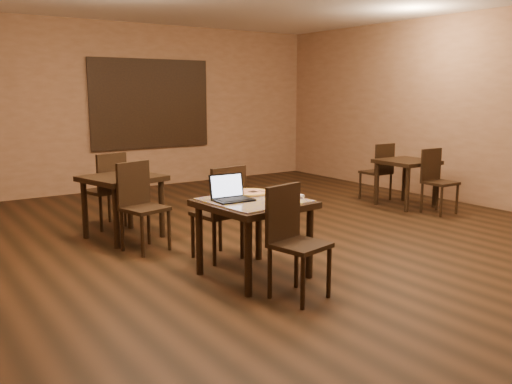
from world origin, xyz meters
TOP-DOWN VIEW (x-y plane):
  - ground at (0.00, 0.00)m, footprint 10.00×10.00m
  - wall_back at (0.00, 5.00)m, footprint 8.00×0.02m
  - wall_right at (4.00, 0.00)m, footprint 0.02×10.00m
  - mural at (0.50, 4.96)m, footprint 2.34×0.05m
  - tiled_table at (-0.81, -0.37)m, footprint 1.00×1.00m
  - chair_main_near at (-0.83, -0.98)m, footprint 0.51×0.51m
  - chair_main_far at (-0.80, 0.24)m, footprint 0.50×0.50m
  - laptop at (-1.01, -0.26)m, footprint 0.37×0.29m
  - plate at (-0.59, -0.55)m, footprint 0.25×0.25m
  - pizza_slice at (-0.59, -0.55)m, footprint 0.26×0.26m
  - pizza_pan at (-0.69, -0.13)m, footprint 0.37×0.37m
  - pizza_whole at (-0.69, -0.13)m, footprint 0.37×0.37m
  - spatula at (-0.67, -0.15)m, footprint 0.11×0.22m
  - napkin_roll at (-0.41, -0.51)m, footprint 0.08×0.18m
  - other_table_a at (3.00, 1.00)m, footprint 0.80×0.80m
  - other_table_a_chair_near at (3.00, 0.45)m, footprint 0.42×0.42m
  - other_table_a_chair_far at (3.00, 1.55)m, footprint 0.42×0.42m
  - other_table_b at (-1.34, 1.70)m, footprint 1.00×1.00m
  - other_table_b_chair_near at (-1.36, 1.12)m, footprint 0.53×0.53m
  - other_table_b_chair_far at (-1.32, 2.29)m, footprint 0.53×0.53m

SIDE VIEW (x-z plane):
  - ground at x=0.00m, z-range 0.00..0.00m
  - other_table_a_chair_near at x=3.00m, z-range 0.06..1.01m
  - other_table_a_chair_far at x=3.00m, z-range 0.06..1.01m
  - chair_main_near at x=-0.83m, z-range 0.06..1.05m
  - other_table_b_chair_near at x=-1.36m, z-range 0.06..1.06m
  - other_table_b_chair_far at x=-1.32m, z-range 0.06..1.06m
  - chair_main_far at x=-0.80m, z-range 0.07..1.08m
  - other_table_a at x=3.00m, z-range 0.24..0.97m
  - other_table_b at x=-1.34m, z-range 0.26..1.03m
  - tiled_table at x=-0.81m, z-range 0.28..1.04m
  - pizza_pan at x=-0.69m, z-range 0.76..0.77m
  - plate at x=-0.59m, z-range 0.76..0.78m
  - pizza_whole at x=-0.69m, z-range 0.77..0.80m
  - napkin_roll at x=-0.41m, z-range 0.76..0.80m
  - pizza_slice at x=-0.59m, z-range 0.78..0.80m
  - spatula at x=-0.67m, z-range 0.79..0.79m
  - laptop at x=-1.01m, z-range 0.71..0.95m
  - wall_back at x=0.00m, z-range 0.00..3.00m
  - wall_right at x=4.00m, z-range 0.00..3.00m
  - mural at x=0.50m, z-range 0.73..2.37m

